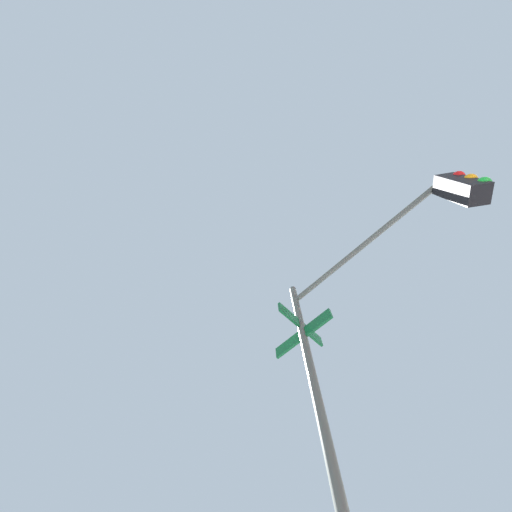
% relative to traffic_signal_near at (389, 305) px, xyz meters
% --- Properties ---
extents(traffic_signal_near, '(2.34, 3.04, 6.49)m').
position_rel_traffic_signal_near_xyz_m(traffic_signal_near, '(0.00, 0.00, 0.00)').
color(traffic_signal_near, '#474C47').
rests_on(traffic_signal_near, ground_plane).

